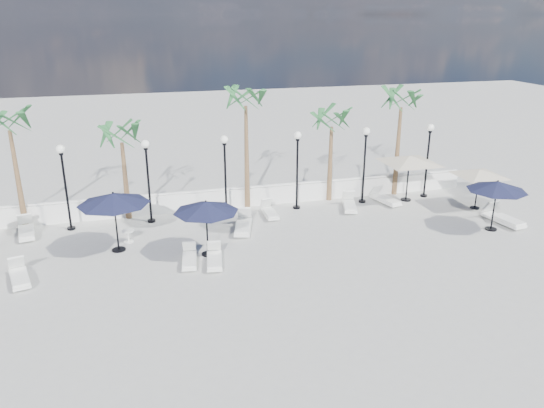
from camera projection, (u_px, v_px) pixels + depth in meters
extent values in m
plane|color=#AFAFA9|center=(259.00, 276.00, 19.36)|extent=(100.00, 100.00, 0.00)
cube|color=white|center=(223.00, 199.00, 26.02)|extent=(26.00, 0.30, 0.90)
cube|color=white|center=(222.00, 189.00, 25.85)|extent=(26.00, 0.12, 0.08)
cylinder|color=black|center=(71.00, 228.00, 23.55)|extent=(0.36, 0.36, 0.10)
cylinder|color=black|center=(66.00, 192.00, 22.97)|extent=(0.10, 0.10, 3.50)
cylinder|color=black|center=(61.00, 154.00, 22.40)|extent=(0.18, 0.18, 0.10)
sphere|color=white|center=(60.00, 149.00, 22.33)|extent=(0.36, 0.36, 0.36)
cylinder|color=black|center=(152.00, 221.00, 24.40)|extent=(0.36, 0.36, 0.10)
cylinder|color=black|center=(149.00, 186.00, 23.82)|extent=(0.10, 0.10, 3.50)
cylinder|color=black|center=(146.00, 149.00, 23.25)|extent=(0.18, 0.18, 0.10)
sphere|color=white|center=(145.00, 144.00, 23.18)|extent=(0.36, 0.36, 0.36)
cylinder|color=black|center=(227.00, 214.00, 25.25)|extent=(0.36, 0.36, 0.10)
cylinder|color=black|center=(225.00, 180.00, 24.68)|extent=(0.10, 0.10, 3.50)
cylinder|color=black|center=(224.00, 144.00, 24.10)|extent=(0.18, 0.18, 0.10)
sphere|color=white|center=(224.00, 139.00, 24.03)|extent=(0.36, 0.36, 0.36)
cylinder|color=black|center=(297.00, 207.00, 26.10)|extent=(0.36, 0.36, 0.10)
cylinder|color=black|center=(297.00, 174.00, 25.53)|extent=(0.10, 0.10, 3.50)
cylinder|color=black|center=(298.00, 140.00, 24.96)|extent=(0.18, 0.18, 0.10)
sphere|color=white|center=(298.00, 135.00, 24.88)|extent=(0.36, 0.36, 0.36)
cylinder|color=black|center=(362.00, 201.00, 26.95)|extent=(0.36, 0.36, 0.10)
cylinder|color=black|center=(364.00, 169.00, 26.38)|extent=(0.10, 0.10, 3.50)
cylinder|color=black|center=(366.00, 135.00, 25.81)|extent=(0.18, 0.18, 0.10)
sphere|color=white|center=(366.00, 131.00, 25.74)|extent=(0.36, 0.36, 0.36)
cylinder|color=black|center=(424.00, 195.00, 27.81)|extent=(0.36, 0.36, 0.10)
cylinder|color=black|center=(427.00, 164.00, 27.23)|extent=(0.10, 0.10, 3.50)
cylinder|color=black|center=(430.00, 132.00, 26.66)|extent=(0.18, 0.18, 0.10)
sphere|color=white|center=(431.00, 127.00, 26.59)|extent=(0.36, 0.36, 0.36)
cone|color=brown|center=(18.00, 180.00, 23.06)|extent=(0.28, 0.28, 4.40)
cone|color=brown|center=(126.00, 181.00, 24.29)|extent=(0.28, 0.28, 3.60)
cone|color=brown|center=(247.00, 158.00, 25.44)|extent=(0.28, 0.28, 5.00)
cone|color=brown|center=(330.00, 164.00, 26.69)|extent=(0.28, 0.28, 3.80)
cone|color=brown|center=(397.00, 152.00, 27.46)|extent=(0.28, 0.28, 4.60)
cube|color=white|center=(26.00, 233.00, 22.80)|extent=(0.93, 1.94, 0.10)
cube|color=white|center=(26.00, 232.00, 22.55)|extent=(0.79, 1.34, 0.10)
cube|color=white|center=(25.00, 219.00, 23.32)|extent=(0.65, 0.53, 0.58)
cube|color=white|center=(20.00, 279.00, 18.86)|extent=(1.02, 1.86, 0.10)
cube|color=white|center=(20.00, 279.00, 18.63)|extent=(0.84, 1.29, 0.10)
cube|color=white|center=(16.00, 262.00, 19.33)|extent=(0.64, 0.54, 0.55)
cube|color=white|center=(214.00, 261.00, 20.22)|extent=(0.81, 1.76, 0.09)
cube|color=white|center=(214.00, 261.00, 19.98)|extent=(0.70, 1.21, 0.09)
cube|color=white|center=(214.00, 245.00, 20.75)|extent=(0.59, 0.48, 0.53)
cube|color=white|center=(189.00, 261.00, 20.25)|extent=(0.74, 1.67, 0.09)
cube|color=white|center=(189.00, 261.00, 20.01)|extent=(0.64, 1.14, 0.09)
cube|color=white|center=(189.00, 246.00, 20.75)|extent=(0.55, 0.44, 0.50)
cube|color=white|center=(243.00, 227.00, 23.35)|extent=(1.20, 2.12, 0.11)
cube|color=white|center=(243.00, 227.00, 23.05)|extent=(0.98, 1.48, 0.11)
cube|color=white|center=(244.00, 212.00, 23.98)|extent=(0.74, 0.63, 0.63)
cube|color=white|center=(385.00, 200.00, 26.78)|extent=(1.04, 1.94, 0.10)
cube|color=white|center=(389.00, 200.00, 26.53)|extent=(0.86, 1.35, 0.10)
cube|color=white|center=(376.00, 189.00, 27.27)|extent=(0.67, 0.56, 0.58)
cube|color=white|center=(270.00, 214.00, 25.04)|extent=(0.56, 1.65, 0.09)
cube|color=white|center=(271.00, 213.00, 24.80)|extent=(0.52, 1.11, 0.09)
cube|color=white|center=(266.00, 202.00, 25.54)|extent=(0.52, 0.39, 0.52)
cube|color=white|center=(349.00, 206.00, 25.93)|extent=(1.12, 1.91, 0.10)
cube|color=white|center=(350.00, 206.00, 25.66)|extent=(0.91, 1.34, 0.10)
cube|color=white|center=(348.00, 195.00, 26.50)|extent=(0.67, 0.58, 0.57)
cube|color=white|center=(503.00, 220.00, 24.14)|extent=(1.02, 2.16, 0.11)
cube|color=white|center=(509.00, 220.00, 23.86)|extent=(0.87, 1.49, 0.11)
cube|color=white|center=(490.00, 206.00, 24.72)|extent=(0.72, 0.59, 0.65)
cylinder|color=white|center=(129.00, 242.00, 22.25)|extent=(0.41, 0.41, 0.03)
cylinder|color=white|center=(128.00, 236.00, 22.17)|extent=(0.06, 0.06, 0.50)
cylinder|color=white|center=(128.00, 231.00, 22.08)|extent=(0.54, 0.54, 0.03)
cylinder|color=white|center=(228.00, 217.00, 24.99)|extent=(0.42, 0.42, 0.03)
cylinder|color=white|center=(228.00, 212.00, 24.91)|extent=(0.06, 0.06, 0.50)
cylinder|color=white|center=(227.00, 207.00, 24.82)|extent=(0.55, 0.55, 0.03)
cylinder|color=black|center=(119.00, 250.00, 21.45)|extent=(0.55, 0.55, 0.06)
cylinder|color=black|center=(116.00, 223.00, 21.05)|extent=(0.07, 0.07, 2.39)
cone|color=black|center=(113.00, 199.00, 20.71)|extent=(2.83, 2.83, 0.44)
sphere|color=black|center=(113.00, 193.00, 20.63)|extent=(0.08, 0.08, 0.08)
cylinder|color=black|center=(208.00, 254.00, 21.07)|extent=(0.51, 0.51, 0.05)
cylinder|color=black|center=(207.00, 229.00, 20.71)|extent=(0.06, 0.06, 2.19)
cone|color=black|center=(206.00, 207.00, 20.40)|extent=(2.56, 2.56, 0.41)
sphere|color=black|center=(206.00, 201.00, 20.32)|extent=(0.07, 0.07, 0.07)
cylinder|color=black|center=(491.00, 229.00, 23.53)|extent=(0.51, 0.51, 0.05)
cylinder|color=black|center=(494.00, 206.00, 23.17)|extent=(0.06, 0.06, 2.20)
cone|color=black|center=(497.00, 186.00, 22.85)|extent=(2.57, 2.57, 0.41)
sphere|color=black|center=(498.00, 181.00, 22.77)|extent=(0.07, 0.07, 0.07)
cylinder|color=black|center=(406.00, 200.00, 27.25)|extent=(0.52, 0.52, 0.06)
cylinder|color=black|center=(408.00, 179.00, 26.87)|extent=(0.07, 0.07, 2.32)
pyramid|color=#B9A892|center=(410.00, 156.00, 26.47)|extent=(5.14, 5.14, 0.35)
cylinder|color=black|center=(475.00, 208.00, 26.12)|extent=(0.45, 0.45, 0.05)
cylinder|color=black|center=(477.00, 189.00, 25.79)|extent=(0.06, 0.06, 1.96)
pyramid|color=#B9A892|center=(480.00, 170.00, 25.46)|extent=(4.26, 4.26, 0.30)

